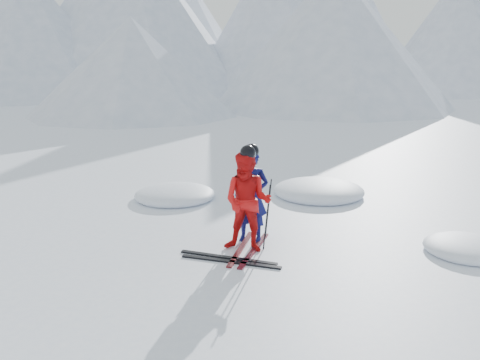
% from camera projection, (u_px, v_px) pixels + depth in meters
% --- Properties ---
extents(ground, '(160.00, 160.00, 0.00)m').
position_uv_depth(ground, '(327.00, 258.00, 8.45)').
color(ground, white).
rests_on(ground, ground).
extents(skier_blue, '(0.63, 0.43, 1.69)m').
position_uv_depth(skier_blue, '(251.00, 196.00, 9.07)').
color(skier_blue, '#0E1155').
rests_on(skier_blue, ground).
extents(skier_red, '(0.88, 0.71, 1.74)m').
position_uv_depth(skier_red, '(248.00, 202.00, 8.62)').
color(skier_red, red).
rests_on(skier_red, ground).
extents(pole_blue_left, '(0.11, 0.08, 1.12)m').
position_uv_depth(pole_blue_left, '(238.00, 207.00, 9.37)').
color(pole_blue_left, black).
rests_on(pole_blue_left, ground).
extents(pole_blue_right, '(0.11, 0.07, 1.12)m').
position_uv_depth(pole_blue_right, '(268.00, 209.00, 9.29)').
color(pole_blue_right, black).
rests_on(pole_blue_right, ground).
extents(pole_red_left, '(0.12, 0.09, 1.16)m').
position_uv_depth(pole_red_left, '(236.00, 212.00, 9.01)').
color(pole_red_left, black).
rests_on(pole_red_left, ground).
extents(pole_red_right, '(0.12, 0.08, 1.16)m').
position_uv_depth(pole_red_right, '(267.00, 217.00, 8.73)').
color(pole_red_right, black).
rests_on(pole_red_right, ground).
extents(ski_worn_left, '(0.25, 1.70, 0.03)m').
position_uv_depth(ski_worn_left, '(241.00, 248.00, 8.85)').
color(ski_worn_left, black).
rests_on(ski_worn_left, ground).
extents(ski_worn_right, '(0.13, 1.70, 0.03)m').
position_uv_depth(ski_worn_right, '(254.00, 250.00, 8.78)').
color(ski_worn_right, black).
rests_on(ski_worn_right, ground).
extents(ski_loose_a, '(1.70, 0.13, 0.03)m').
position_uv_depth(ski_loose_a, '(228.00, 258.00, 8.45)').
color(ski_loose_a, black).
rests_on(ski_loose_a, ground).
extents(ski_loose_b, '(1.70, 0.11, 0.03)m').
position_uv_depth(ski_loose_b, '(231.00, 262.00, 8.28)').
color(ski_loose_b, black).
rests_on(ski_loose_b, ground).
extents(snow_lumps, '(8.84, 6.10, 0.48)m').
position_uv_depth(snow_lumps, '(303.00, 209.00, 11.23)').
color(snow_lumps, white).
rests_on(snow_lumps, ground).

